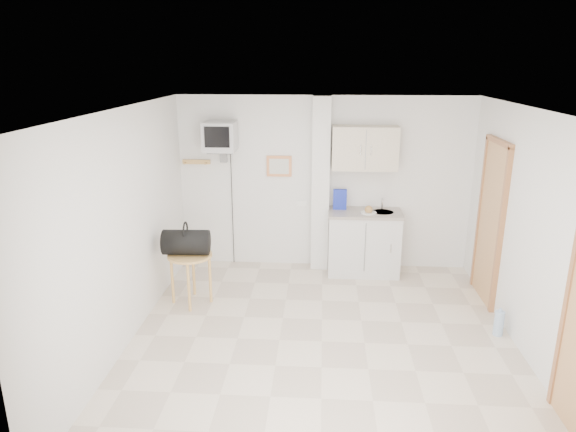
# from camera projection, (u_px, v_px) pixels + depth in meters

# --- Properties ---
(ground) EXTENTS (4.50, 4.50, 0.00)m
(ground) POSITION_uv_depth(u_px,v_px,m) (322.00, 341.00, 5.63)
(ground) COLOR beige
(ground) RESTS_ON ground
(room_envelope) EXTENTS (4.24, 4.54, 2.55)m
(room_envelope) POSITION_uv_depth(u_px,v_px,m) (348.00, 205.00, 5.25)
(room_envelope) COLOR white
(room_envelope) RESTS_ON ground
(kitchenette) EXTENTS (1.03, 0.58, 2.10)m
(kitchenette) POSITION_uv_depth(u_px,v_px,m) (364.00, 219.00, 7.27)
(kitchenette) COLOR silver
(kitchenette) RESTS_ON ground
(crt_television) EXTENTS (0.44, 0.45, 2.15)m
(crt_television) POSITION_uv_depth(u_px,v_px,m) (220.00, 137.00, 7.09)
(crt_television) COLOR slate
(crt_television) RESTS_ON ground
(round_table) EXTENTS (0.55, 0.55, 0.65)m
(round_table) POSITION_uv_depth(u_px,v_px,m) (190.00, 262.00, 6.38)
(round_table) COLOR tan
(round_table) RESTS_ON ground
(duffel_bag) EXTENTS (0.58, 0.34, 0.42)m
(duffel_bag) POSITION_uv_depth(u_px,v_px,m) (186.00, 242.00, 6.31)
(duffel_bag) COLOR black
(duffel_bag) RESTS_ON round_table
(water_bottle) EXTENTS (0.11, 0.11, 0.32)m
(water_bottle) POSITION_uv_depth(u_px,v_px,m) (499.00, 323.00, 5.72)
(water_bottle) COLOR #9CB9DA
(water_bottle) RESTS_ON ground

